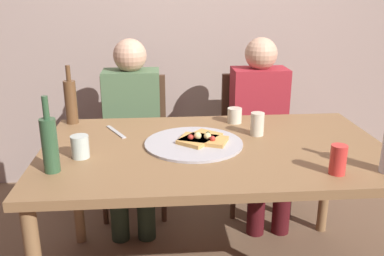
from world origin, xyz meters
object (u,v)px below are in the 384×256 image
at_px(dining_table, 214,161).
at_px(chair_left, 134,135).
at_px(tumbler_far, 235,115).
at_px(soda_can, 338,160).
at_px(water_bottle, 71,101).
at_px(tumbler_near, 257,124).
at_px(pizza_tray, 194,143).
at_px(table_knife, 116,132).
at_px(guest_in_sweater, 132,124).
at_px(wine_bottle, 50,144).
at_px(wine_glass, 80,147).
at_px(pizza_slice_extra, 200,138).
at_px(chair_right, 255,132).
at_px(guest_in_beanie, 261,121).
at_px(pizza_slice_last, 204,139).

distance_m(dining_table, chair_left, 1.00).
relative_size(tumbler_far, soda_can, 0.68).
height_order(water_bottle, soda_can, water_bottle).
distance_m(tumbler_near, chair_left, 1.04).
bearing_deg(pizza_tray, chair_left, 111.37).
height_order(tumbler_far, table_knife, tumbler_far).
bearing_deg(tumbler_near, dining_table, -148.82).
distance_m(pizza_tray, chair_left, 0.95).
bearing_deg(pizza_tray, table_knife, 151.46).
xyz_separation_m(pizza_tray, guest_in_sweater, (-0.34, 0.71, -0.12)).
xyz_separation_m(wine_bottle, wine_glass, (0.09, 0.14, -0.07)).
relative_size(pizza_slice_extra, chair_right, 0.28).
relative_size(tumbler_near, tumbler_far, 1.41).
height_order(pizza_slice_extra, chair_left, chair_left).
distance_m(dining_table, soda_can, 0.58).
xyz_separation_m(pizza_slice_extra, table_knife, (-0.42, 0.19, -0.02)).
distance_m(pizza_tray, tumbler_far, 0.41).
height_order(pizza_tray, table_knife, pizza_tray).
height_order(tumbler_near, soda_can, soda_can).
bearing_deg(tumbler_far, pizza_tray, -128.11).
distance_m(pizza_tray, wine_bottle, 0.66).
distance_m(guest_in_sweater, guest_in_beanie, 0.84).
relative_size(pizza_slice_last, tumbler_far, 3.05).
xyz_separation_m(soda_can, chair_right, (-0.05, 1.23, -0.30)).
relative_size(dining_table, chair_left, 1.80).
height_order(water_bottle, tumbler_near, water_bottle).
height_order(table_knife, guest_in_beanie, guest_in_beanie).
height_order(pizza_slice_last, soda_can, soda_can).
bearing_deg(tumbler_far, chair_left, 137.93).
bearing_deg(soda_can, chair_right, 92.11).
bearing_deg(chair_left, guest_in_sweater, 90.00).
relative_size(tumbler_near, chair_left, 0.13).
height_order(pizza_slice_extra, chair_right, chair_right).
xyz_separation_m(tumbler_far, guest_in_sweater, (-0.59, 0.38, -0.16)).
xyz_separation_m(dining_table, guest_in_beanie, (0.41, 0.74, -0.04)).
xyz_separation_m(pizza_tray, water_bottle, (-0.64, 0.39, 0.12)).
bearing_deg(pizza_slice_extra, chair_right, 60.51).
bearing_deg(pizza_slice_last, chair_right, 62.04).
xyz_separation_m(tumbler_far, guest_in_beanie, (0.25, 0.38, -0.16)).
bearing_deg(chair_left, pizza_slice_last, 114.28).
height_order(tumbler_near, guest_in_sweater, guest_in_sweater).
relative_size(tumbler_far, guest_in_sweater, 0.07).
height_order(dining_table, water_bottle, water_bottle).
bearing_deg(chair_right, chair_left, 0.00).
relative_size(dining_table, wine_bottle, 5.12).
relative_size(dining_table, pizza_slice_extra, 6.43).
xyz_separation_m(pizza_slice_extra, tumbler_near, (0.30, 0.09, 0.03)).
height_order(tumbler_near, chair_left, chair_left).
xyz_separation_m(dining_table, pizza_slice_extra, (-0.07, 0.05, 0.10)).
height_order(wine_bottle, chair_right, wine_bottle).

